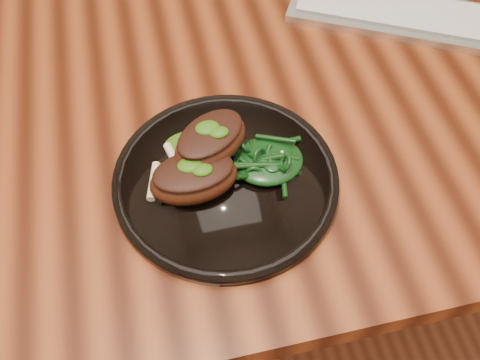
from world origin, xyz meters
name	(u,v)px	position (x,y,z in m)	size (l,w,h in m)	color
desk	(214,130)	(0.00, 0.00, 0.67)	(1.60, 0.80, 0.75)	#331106
plate	(226,179)	(-0.01, -0.17, 0.76)	(0.30, 0.30, 0.02)	black
lamb_chop_front	(193,177)	(-0.06, -0.18, 0.79)	(0.12, 0.08, 0.05)	#3F180C
lamb_chop_back	(210,140)	(-0.03, -0.14, 0.81)	(0.13, 0.12, 0.05)	#3F180C
herb_smear	(189,143)	(-0.05, -0.10, 0.77)	(0.07, 0.05, 0.00)	#1C4607
greens_heap	(268,158)	(0.05, -0.16, 0.78)	(0.09, 0.09, 0.04)	black
keyboard	(410,15)	(0.37, 0.10, 0.76)	(0.42, 0.30, 0.02)	silver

